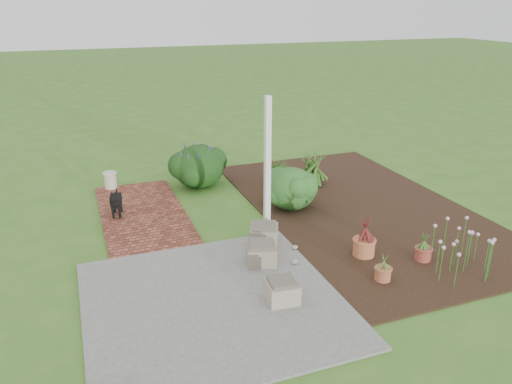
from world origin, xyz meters
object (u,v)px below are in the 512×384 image
object	(u,v)px
cream_ceramic_urn	(110,180)
evergreen_shrub	(291,188)
black_dog	(116,201)
stone_trough_near	(282,291)

from	to	relation	value
cream_ceramic_urn	evergreen_shrub	size ratio (longest dim) A/B	0.36
black_dog	cream_ceramic_urn	xyz separation A→B (m)	(0.03, 1.64, -0.14)
cream_ceramic_urn	evergreen_shrub	distance (m)	4.11
stone_trough_near	evergreen_shrub	xyz separation A→B (m)	(1.52, 3.06, 0.28)
cream_ceramic_urn	evergreen_shrub	world-z (taller)	evergreen_shrub
stone_trough_near	evergreen_shrub	distance (m)	3.42
stone_trough_near	evergreen_shrub	size ratio (longest dim) A/B	0.42
black_dog	evergreen_shrub	xyz separation A→B (m)	(3.36, -0.76, 0.10)
stone_trough_near	evergreen_shrub	bearing A→B (deg)	63.59
black_dog	evergreen_shrub	distance (m)	3.45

